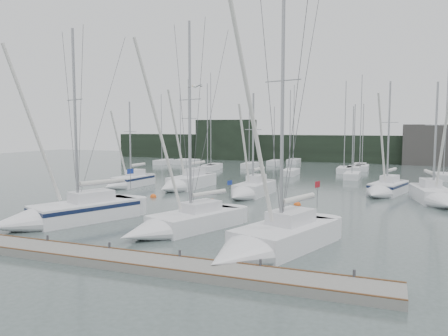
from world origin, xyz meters
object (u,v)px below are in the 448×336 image
(sailboat_mid_b, at_px, (183,184))
(sailboat_mid_d, at_px, (384,190))
(sailboat_mid_a, at_px, (126,182))
(sailboat_mid_e, at_px, (436,198))
(sailboat_near_center, at_px, (173,225))
(buoy_a, at_px, (212,201))
(buoy_b, at_px, (297,205))
(sailboat_mid_c, at_px, (249,191))
(buoy_d, at_px, (210,203))
(buoy_c, at_px, (153,197))
(sailboat_near_left, at_px, (58,215))
(sailboat_near_right, at_px, (264,244))

(sailboat_mid_b, xyz_separation_m, sailboat_mid_d, (19.80, 3.11, -0.03))
(sailboat_mid_a, bearing_deg, sailboat_mid_e, 5.69)
(sailboat_near_center, bearing_deg, sailboat_mid_b, 136.83)
(buoy_a, height_order, buoy_b, buoy_b)
(sailboat_mid_e, distance_m, buoy_a, 19.17)
(sailboat_mid_c, bearing_deg, buoy_d, -110.42)
(sailboat_mid_b, height_order, buoy_c, sailboat_mid_b)
(buoy_b, height_order, buoy_d, buoy_b)
(sailboat_near_left, relative_size, sailboat_mid_a, 1.41)
(sailboat_mid_a, height_order, sailboat_mid_e, sailboat_mid_e)
(sailboat_near_right, xyz_separation_m, buoy_a, (-8.72, 13.97, -0.59))
(sailboat_mid_c, distance_m, sailboat_mid_e, 16.21)
(buoy_b, bearing_deg, sailboat_near_right, -84.86)
(sailboat_near_left, distance_m, buoy_d, 12.88)
(sailboat_mid_b, bearing_deg, sailboat_near_right, -47.99)
(sailboat_near_left, bearing_deg, sailboat_near_center, 28.10)
(sailboat_mid_c, height_order, sailboat_mid_d, sailboat_mid_d)
(sailboat_near_center, height_order, buoy_c, sailboat_near_center)
(buoy_c, bearing_deg, buoy_d, -10.65)
(sailboat_mid_a, distance_m, sailboat_mid_d, 26.60)
(sailboat_near_center, xyz_separation_m, sailboat_mid_d, (11.88, 20.58, 0.07))
(sailboat_near_center, height_order, buoy_b, sailboat_near_center)
(sailboat_mid_c, relative_size, buoy_a, 20.77)
(buoy_c, bearing_deg, sailboat_near_center, -55.05)
(sailboat_near_left, distance_m, buoy_c, 12.38)
(sailboat_mid_b, height_order, buoy_a, sailboat_mid_b)
(sailboat_near_center, distance_m, buoy_b, 13.54)
(buoy_b, relative_size, buoy_d, 1.05)
(sailboat_near_right, height_order, sailboat_mid_b, sailboat_near_right)
(buoy_a, bearing_deg, sailboat_mid_a, 157.71)
(buoy_d, bearing_deg, buoy_a, 99.76)
(sailboat_near_left, relative_size, buoy_c, 23.26)
(sailboat_mid_b, distance_m, buoy_a, 8.25)
(sailboat_near_left, xyz_separation_m, sailboat_mid_a, (-6.05, 17.16, -0.06))
(sailboat_mid_a, relative_size, buoy_c, 16.48)
(buoy_b, height_order, buoy_c, buoy_b)
(buoy_b, bearing_deg, sailboat_mid_b, 159.21)
(sailboat_near_center, height_order, sailboat_mid_d, sailboat_near_center)
(sailboat_mid_c, bearing_deg, buoy_b, -21.45)
(sailboat_mid_c, xyz_separation_m, sailboat_mid_d, (11.80, 5.54, 0.01))
(sailboat_near_center, xyz_separation_m, sailboat_mid_c, (0.09, 15.04, 0.06))
(buoy_c, bearing_deg, buoy_b, 2.99)
(sailboat_near_right, xyz_separation_m, sailboat_mid_b, (-14.46, 19.87, 0.01))
(sailboat_mid_a, xyz_separation_m, sailboat_mid_d, (26.30, 3.99, 0.01))
(sailboat_near_right, distance_m, sailboat_mid_e, 21.75)
(sailboat_mid_d, height_order, buoy_b, sailboat_mid_d)
(buoy_c, bearing_deg, sailboat_mid_d, 23.60)
(buoy_c, bearing_deg, sailboat_mid_b, 86.74)
(sailboat_mid_a, xyz_separation_m, buoy_b, (19.62, -4.09, -0.56))
(sailboat_near_left, distance_m, buoy_a, 13.64)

